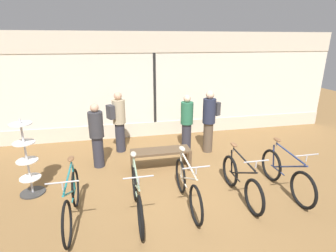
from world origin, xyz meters
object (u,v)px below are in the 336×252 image
bicycle_right (241,181)px  customer_near_rack (97,135)px  bicycle_left (137,195)px  bicycle_far_right (286,175)px  display_bench (161,154)px  customer_mid_floor (119,120)px  bicycle_far_left (72,201)px  customer_near_bench (187,122)px  customer_by_window (209,119)px  bicycle_center (187,187)px  accessory_rack (28,164)px

bicycle_right → customer_near_rack: bearing=144.5°
bicycle_left → bicycle_far_right: bearing=2.3°
display_bench → customer_mid_floor: (-0.90, 1.31, 0.49)m
bicycle_far_left → customer_near_rack: customer_near_rack is taller
bicycle_far_right → customer_near_bench: customer_near_bench is taller
bicycle_left → customer_near_rack: customer_near_rack is taller
customer_near_rack → customer_near_bench: 2.45m
bicycle_right → customer_by_window: 2.35m
bicycle_center → customer_near_bench: (0.71, 2.55, 0.43)m
bicycle_far_left → bicycle_center: size_ratio=1.02×
bicycle_left → customer_mid_floor: (-0.19, 2.90, 0.51)m
bicycle_left → customer_near_rack: bearing=109.5°
bicycle_left → customer_near_bench: size_ratio=1.13×
bicycle_left → customer_mid_floor: size_ratio=1.06×
bicycle_far_left → customer_near_rack: bearing=80.1°
bicycle_left → accessory_rack: accessory_rack is taller
accessory_rack → customer_near_rack: customer_near_rack is taller
bicycle_far_left → bicycle_center: bearing=1.6°
display_bench → customer_by_window: size_ratio=0.82×
customer_near_bench → display_bench: bearing=-131.3°
bicycle_right → bicycle_far_right: size_ratio=0.96×
customer_near_bench → customer_by_window: bearing=-25.3°
bicycle_far_left → customer_near_bench: bearing=43.7°
bicycle_left → customer_by_window: bearing=47.3°
bicycle_far_left → bicycle_right: 3.11m
bicycle_left → bicycle_far_right: bicycle_far_right is taller
display_bench → customer_near_bench: bearing=48.7°
accessory_rack → display_bench: bearing=9.6°
accessory_rack → display_bench: (2.73, 0.46, -0.24)m
bicycle_far_left → accessory_rack: 1.45m
bicycle_far_right → display_bench: 2.71m
customer_by_window → accessory_rack: bearing=-163.3°
bicycle_left → customer_mid_floor: bearing=93.7°
customer_near_rack → bicycle_right: bearing=-35.5°
customer_mid_floor → bicycle_far_left: bearing=-107.4°
bicycle_far_right → display_bench: (-2.29, 1.46, 0.03)m
bicycle_right → customer_near_rack: 3.41m
display_bench → customer_near_rack: bearing=161.5°
bicycle_far_left → customer_near_bench: size_ratio=1.11×
bicycle_far_left → customer_by_window: size_ratio=1.02×
bicycle_center → bicycle_far_right: size_ratio=0.99×
display_bench → customer_mid_floor: 1.66m
customer_near_rack → customer_near_bench: (2.38, 0.58, -0.01)m
bicycle_left → customer_by_window: customer_by_window is taller
customer_near_bench → bicycle_far_right: bearing=-61.8°
customer_by_window → customer_near_rack: bearing=-173.8°
bicycle_far_right → accessory_rack: bearing=168.7°
bicycle_center → bicycle_right: bicycle_center is taller
accessory_rack → customer_near_rack: bearing=36.4°
bicycle_far_left → bicycle_far_right: (4.09, 0.08, -0.02)m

